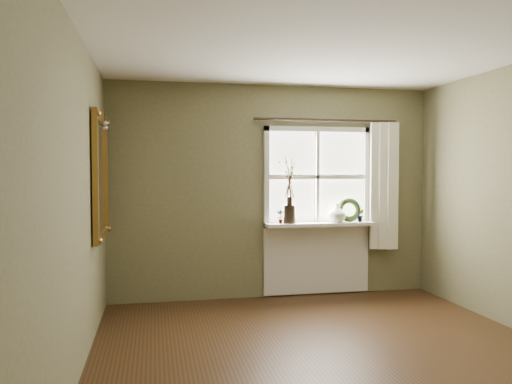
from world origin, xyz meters
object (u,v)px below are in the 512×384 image
object	(u,v)px
dark_jug	(289,214)
gilt_mirror	(101,176)
wreath	(349,212)
cream_vase	(337,213)

from	to	relation	value
dark_jug	gilt_mirror	xyz separation A→B (m)	(-2.13, -0.67, 0.47)
gilt_mirror	dark_jug	bearing A→B (deg)	17.55
wreath	gilt_mirror	size ratio (longest dim) A/B	0.24
dark_jug	gilt_mirror	distance (m)	2.28
cream_vase	wreath	bearing A→B (deg)	12.86
cream_vase	wreath	xyz separation A→B (m)	(0.18, 0.04, -0.00)
wreath	gilt_mirror	xyz separation A→B (m)	(-2.91, -0.71, 0.47)
cream_vase	gilt_mirror	bearing A→B (deg)	-166.19
gilt_mirror	cream_vase	bearing A→B (deg)	13.81
wreath	gilt_mirror	bearing A→B (deg)	-159.77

